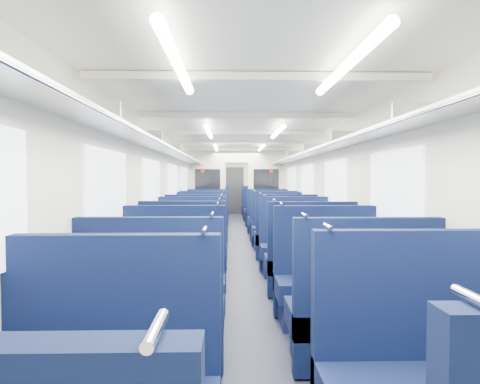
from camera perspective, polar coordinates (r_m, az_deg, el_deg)
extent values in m
cube|color=black|center=(9.42, -0.06, -7.46)|extent=(2.80, 18.00, 0.01)
cube|color=white|center=(9.33, -0.06, 6.93)|extent=(2.80, 18.00, 0.01)
cube|color=beige|center=(9.38, -8.65, -0.31)|extent=(0.02, 18.00, 2.35)
cube|color=#101735|center=(9.44, -8.53, -5.32)|extent=(0.03, 17.90, 0.70)
cube|color=beige|center=(9.44, 8.47, -0.29)|extent=(0.02, 18.00, 2.35)
cube|color=#101735|center=(9.50, 8.35, -5.27)|extent=(0.03, 17.90, 0.70)
cube|color=beige|center=(18.30, -0.71, 0.76)|extent=(2.80, 0.02, 2.35)
cube|color=#B2B5BA|center=(9.36, -7.57, 4.56)|extent=(0.34, 17.40, 0.04)
cylinder|color=silver|center=(9.34, -6.47, 4.45)|extent=(0.02, 17.40, 0.02)
cube|color=#B2B5BA|center=(3.48, -18.47, 10.42)|extent=(0.34, 0.03, 0.14)
cube|color=#B2B5BA|center=(5.41, -12.19, 7.37)|extent=(0.34, 0.03, 0.14)
cube|color=#B2B5BA|center=(7.38, -9.26, 5.91)|extent=(0.34, 0.03, 0.14)
cube|color=#B2B5BA|center=(9.36, -7.58, 5.05)|extent=(0.34, 0.03, 0.14)
cube|color=#B2B5BA|center=(11.35, -6.48, 4.49)|extent=(0.34, 0.03, 0.14)
cube|color=#B2B5BA|center=(13.34, -5.72, 4.10)|extent=(0.34, 0.03, 0.14)
cube|color=#B2B5BA|center=(15.34, -5.15, 3.81)|extent=(0.34, 0.03, 0.14)
cube|color=#B2B5BA|center=(17.33, -4.72, 3.59)|extent=(0.34, 0.03, 0.14)
cube|color=#B2B5BA|center=(9.41, 7.41, 4.55)|extent=(0.34, 17.40, 0.04)
cylinder|color=silver|center=(9.39, 6.32, 4.44)|extent=(0.02, 17.40, 0.02)
cube|color=#B2B5BA|center=(3.63, 22.26, 10.03)|extent=(0.34, 0.03, 0.14)
cube|color=#B2B5BA|center=(5.51, 13.83, 7.27)|extent=(0.34, 0.03, 0.14)
cube|color=#B2B5BA|center=(7.45, 9.77, 5.87)|extent=(0.34, 0.03, 0.14)
cube|color=#B2B5BA|center=(9.42, 7.41, 5.03)|extent=(0.34, 0.03, 0.14)
cube|color=#B2B5BA|center=(11.40, 5.87, 4.49)|extent=(0.34, 0.03, 0.14)
cube|color=#B2B5BA|center=(13.38, 4.78, 4.10)|extent=(0.34, 0.03, 0.14)
cube|color=#B2B5BA|center=(15.37, 3.98, 3.81)|extent=(0.34, 0.03, 0.14)
cube|color=#B2B5BA|center=(17.36, 3.36, 3.59)|extent=(0.34, 0.03, 0.14)
cube|color=white|center=(4.26, -17.28, 0.35)|extent=(0.02, 1.30, 0.75)
cube|color=white|center=(6.50, -11.72, 0.89)|extent=(0.02, 1.30, 0.75)
cube|color=white|center=(8.77, -9.02, 1.14)|extent=(0.02, 1.30, 0.75)
cube|color=white|center=(11.06, -7.44, 1.29)|extent=(0.02, 1.30, 0.75)
cube|color=white|center=(13.84, -6.21, 1.41)|extent=(0.02, 1.30, 0.75)
cube|color=white|center=(16.14, -5.53, 1.47)|extent=(0.02, 1.30, 0.75)
cube|color=white|center=(4.39, 19.89, 0.37)|extent=(0.02, 1.30, 0.75)
cube|color=white|center=(6.59, 12.62, 0.89)|extent=(0.02, 1.30, 0.75)
cube|color=white|center=(8.84, 9.01, 1.15)|extent=(0.02, 1.30, 0.75)
cube|color=white|center=(11.11, 6.87, 1.30)|extent=(0.02, 1.30, 0.75)
cube|color=white|center=(13.89, 5.21, 1.41)|extent=(0.02, 1.30, 0.75)
cube|color=white|center=(16.17, 4.28, 1.48)|extent=(0.02, 1.30, 0.75)
cube|color=beige|center=(3.39, 2.35, 15.22)|extent=(2.70, 0.06, 0.06)
cube|color=beige|center=(5.36, 0.94, 10.28)|extent=(2.70, 0.06, 0.06)
cube|color=beige|center=(7.34, 0.30, 7.99)|extent=(2.70, 0.06, 0.06)
cube|color=beige|center=(9.33, -0.06, 6.68)|extent=(2.70, 0.06, 0.06)
cube|color=beige|center=(11.32, -0.30, 5.83)|extent=(2.70, 0.06, 0.06)
cube|color=beige|center=(13.32, -0.46, 5.23)|extent=(2.70, 0.06, 0.06)
cube|color=beige|center=(15.31, -0.58, 4.79)|extent=(2.70, 0.06, 0.06)
cube|color=beige|center=(17.31, -0.67, 4.45)|extent=(2.70, 0.06, 0.06)
cylinder|color=white|center=(2.91, -8.32, 16.47)|extent=(0.07, 1.60, 0.07)
cylinder|color=white|center=(6.84, -4.23, 8.01)|extent=(0.07, 1.60, 0.07)
cylinder|color=white|center=(10.33, -3.26, 5.93)|extent=(0.07, 1.60, 0.07)
cylinder|color=white|center=(14.82, -2.69, 4.70)|extent=(0.07, 1.60, 0.07)
cylinder|color=white|center=(2.99, 14.04, 16.03)|extent=(0.07, 1.60, 0.07)
cylinder|color=white|center=(6.88, 5.06, 7.98)|extent=(0.07, 1.60, 0.07)
cylinder|color=white|center=(10.35, 2.87, 5.93)|extent=(0.07, 1.60, 0.07)
cylinder|color=white|center=(14.83, 1.58, 4.70)|extent=(0.07, 1.60, 0.07)
cube|color=black|center=(18.24, -0.71, 0.21)|extent=(0.75, 0.06, 2.00)
cube|color=beige|center=(12.76, -4.35, 0.28)|extent=(1.05, 0.08, 2.35)
cube|color=black|center=(12.71, -4.36, 1.29)|extent=(0.76, 0.02, 0.80)
cylinder|color=#B1190B|center=(12.71, -5.04, 2.86)|extent=(0.12, 0.01, 0.12)
cube|color=beige|center=(12.79, 3.50, 0.28)|extent=(1.05, 0.08, 2.35)
cube|color=black|center=(12.74, 3.52, 1.29)|extent=(0.76, 0.02, 0.80)
cylinder|color=#B1190B|center=(12.75, 4.20, 2.86)|extent=(0.12, 0.01, 0.12)
cube|color=beige|center=(12.76, -0.42, 4.77)|extent=(0.70, 0.08, 0.35)
cylinder|color=silver|center=(0.83, -11.26, -17.66)|extent=(0.02, 0.17, 0.02)
cylinder|color=silver|center=(1.14, 29.02, -12.40)|extent=(0.02, 0.17, 0.02)
cube|color=#0D1840|center=(2.51, -16.46, -19.29)|extent=(1.13, 0.11, 1.21)
cylinder|color=silver|center=(2.28, -4.80, -5.12)|extent=(0.02, 0.17, 0.02)
cube|color=#0D1840|center=(2.78, 21.80, -17.20)|extent=(1.13, 0.11, 1.21)
cylinder|color=silver|center=(2.49, 11.73, -4.55)|extent=(0.02, 0.17, 0.02)
cube|color=#0D1840|center=(3.72, -11.27, -15.95)|extent=(1.13, 0.59, 0.19)
cube|color=#0D1535|center=(3.81, -11.25, -19.44)|extent=(1.04, 0.48, 0.29)
cube|color=#0D1840|center=(3.43, -12.02, -13.42)|extent=(1.13, 0.11, 1.21)
cylinder|color=silver|center=(3.26, -3.76, -3.00)|extent=(0.02, 0.17, 0.02)
cube|color=#0D1840|center=(3.75, 15.46, -15.87)|extent=(1.13, 0.59, 0.19)
cube|color=#0D1535|center=(3.83, 15.43, -19.33)|extent=(1.04, 0.48, 0.29)
cube|color=#0D1840|center=(3.46, 16.70, -13.32)|extent=(1.13, 0.11, 1.21)
cylinder|color=silver|center=(3.23, 8.67, -3.07)|extent=(0.02, 0.17, 0.02)
cube|color=#0D1840|center=(4.59, -9.27, -12.51)|extent=(1.13, 0.59, 0.19)
cube|color=#0D1535|center=(4.66, -9.25, -15.40)|extent=(1.04, 0.48, 0.29)
cube|color=#0D1840|center=(4.77, -8.88, -9.04)|extent=(1.13, 0.11, 1.21)
cylinder|color=silver|center=(4.66, -3.05, -1.55)|extent=(0.02, 0.17, 0.02)
cube|color=#0D1840|center=(4.61, 12.04, -12.46)|extent=(1.13, 0.59, 0.19)
cube|color=#0D1535|center=(4.68, 12.02, -15.34)|extent=(1.04, 0.48, 0.29)
cube|color=#0D1840|center=(4.79, 11.37, -9.02)|extent=(1.13, 0.11, 1.21)
cylinder|color=silver|center=(4.63, 5.61, -1.57)|extent=(0.02, 0.17, 0.02)
cube|color=#0D1840|center=(5.93, -7.42, -9.22)|extent=(1.13, 0.59, 0.19)
cube|color=#0D1535|center=(5.98, -7.41, -11.50)|extent=(1.04, 0.48, 0.29)
cube|color=#0D1840|center=(5.65, -7.69, -7.34)|extent=(1.13, 0.11, 1.21)
cylinder|color=silver|center=(5.55, -2.78, -1.00)|extent=(0.02, 0.17, 0.02)
cube|color=#0D1840|center=(5.79, 9.15, -9.48)|extent=(1.13, 0.59, 0.19)
cube|color=#0D1535|center=(5.85, 9.14, -11.82)|extent=(1.04, 0.48, 0.29)
cube|color=#0D1840|center=(5.52, 9.63, -7.57)|extent=(1.13, 0.11, 1.21)
cylinder|color=silver|center=(5.38, 4.64, -1.09)|extent=(0.02, 0.17, 0.02)
cube|color=#0D1840|center=(6.77, -6.64, -7.82)|extent=(1.13, 0.59, 0.19)
cube|color=#0D1535|center=(6.82, -6.63, -9.83)|extent=(1.04, 0.48, 0.29)
cube|color=#0D1840|center=(6.98, -6.46, -5.57)|extent=(1.13, 0.11, 1.21)
cylinder|color=silver|center=(6.90, -2.51, -0.44)|extent=(0.02, 0.17, 0.02)
cube|color=#0D1840|center=(6.77, 7.59, -7.83)|extent=(1.13, 0.59, 0.19)
cube|color=#0D1535|center=(6.81, 7.58, -9.85)|extent=(1.04, 0.48, 0.29)
cube|color=#0D1840|center=(6.97, 7.28, -5.59)|extent=(1.13, 0.11, 1.21)
cylinder|color=silver|center=(6.86, 3.33, -0.45)|extent=(0.02, 0.17, 0.02)
cube|color=#0D1840|center=(8.12, -5.75, -6.20)|extent=(1.13, 0.59, 0.19)
cube|color=#0D1535|center=(8.16, -5.74, -7.89)|extent=(1.04, 0.48, 0.29)
cube|color=#0D1840|center=(7.85, -5.89, -4.74)|extent=(1.13, 0.11, 1.21)
cylinder|color=silver|center=(7.78, -2.38, -0.18)|extent=(0.02, 0.17, 0.02)
cube|color=#0D1840|center=(8.18, 6.00, -6.14)|extent=(1.13, 0.59, 0.19)
cube|color=#0D1535|center=(8.22, 6.00, -7.82)|extent=(1.04, 0.48, 0.29)
cube|color=#0D1840|center=(7.91, 6.23, -4.69)|extent=(1.13, 0.11, 1.21)
cylinder|color=silver|center=(7.81, 2.76, -0.17)|extent=(0.02, 0.17, 0.02)
cube|color=#0D1840|center=(9.11, -5.27, -5.32)|extent=(1.13, 0.59, 0.19)
cube|color=#0D1535|center=(9.15, -5.26, -6.83)|extent=(1.04, 0.48, 0.29)
cube|color=#0D1840|center=(9.33, -5.17, -3.69)|extent=(1.13, 0.11, 1.21)
cylinder|color=silver|center=(9.27, -2.22, 0.15)|extent=(0.02, 0.17, 0.02)
cube|color=#0D1840|center=(9.20, 5.17, -5.25)|extent=(1.13, 0.59, 0.19)
cube|color=#0D1535|center=(9.23, 5.16, -6.74)|extent=(1.04, 0.48, 0.29)
cube|color=#0D1840|center=(9.42, 5.00, -3.64)|extent=(1.13, 0.11, 1.21)
cylinder|color=silver|center=(9.34, 2.08, 0.16)|extent=(0.02, 0.17, 0.02)
cube|color=#0D1840|center=(10.43, -4.77, -4.41)|extent=(1.13, 0.59, 0.19)
cube|color=#0D1535|center=(10.46, -4.77, -5.73)|extent=(1.04, 0.48, 0.29)
cube|color=#0D1840|center=(10.16, -4.86, -3.24)|extent=(1.13, 0.11, 1.21)
cylinder|color=silver|center=(10.11, -2.15, 0.29)|extent=(0.02, 0.17, 0.02)
cube|color=#0D1840|center=(10.41, 4.39, -4.42)|extent=(1.13, 0.59, 0.19)
cube|color=#0D1535|center=(10.44, 4.39, -5.74)|extent=(1.04, 0.48, 0.29)
cube|color=#0D1840|center=(10.15, 4.54, -3.24)|extent=(1.13, 0.11, 1.21)
cylinder|color=silver|center=(10.07, 1.83, 0.29)|extent=(0.02, 0.17, 0.02)
cube|color=#0D1840|center=(11.39, -4.49, -3.88)|extent=(1.13, 0.59, 0.19)
cube|color=#0D1535|center=(11.41, -4.48, -5.09)|extent=(1.04, 0.48, 0.29)
cube|color=#0D1840|center=(11.61, -4.42, -2.60)|extent=(1.13, 0.11, 1.21)
cylinder|color=silver|center=(11.56, -2.05, 0.49)|extent=(0.02, 0.17, 0.02)
cube|color=#0D1840|center=(11.42, 3.88, -3.86)|extent=(1.13, 0.59, 0.19)
cube|color=#0D1535|center=(11.44, 3.88, -5.07)|extent=(1.04, 0.48, 0.29)
cube|color=#0D1840|center=(11.64, 3.77, -2.59)|extent=(1.13, 0.11, 1.21)
cylinder|color=silver|center=(11.57, 1.41, 0.49)|extent=(0.02, 0.17, 0.02)
cube|color=#0D1840|center=(13.51, -3.99, -2.97)|extent=(1.13, 0.59, 0.19)
cube|color=#0D1535|center=(13.54, -3.99, -4.00)|extent=(1.04, 0.48, 0.29)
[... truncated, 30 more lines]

